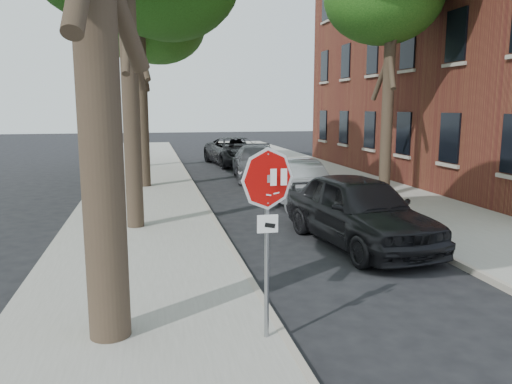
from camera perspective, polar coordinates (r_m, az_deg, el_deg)
ground at (r=7.38m, az=6.73°, el=-16.41°), size 120.00×120.00×0.00m
sidewalk_left at (r=18.53m, az=-12.91°, el=-0.45°), size 4.00×55.00×0.12m
sidewalk_right at (r=20.26m, az=11.87°, el=0.44°), size 4.00×55.00×0.12m
curb_left at (r=18.61m, az=-6.60°, el=-0.21°), size 0.12×55.00×0.13m
curb_right at (r=19.52m, az=6.36°, el=0.26°), size 0.12×55.00×0.13m
stop_sign at (r=6.54m, az=1.31°, el=-1.68°), size 0.76×0.34×2.61m
tree_far at (r=27.66m, az=-13.78°, el=17.66°), size 5.29×4.91×9.33m
car_a at (r=12.02m, az=11.63°, el=-2.01°), size 2.59×5.16×1.69m
car_b at (r=16.71m, az=4.67°, el=1.07°), size 1.86×4.63×1.50m
car_c at (r=22.62m, az=0.16°, el=3.36°), size 2.60×5.36×1.50m
car_d at (r=28.18m, az=-2.33°, el=4.66°), size 3.24×5.89×1.56m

